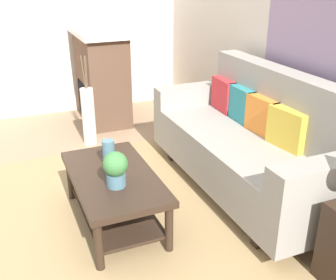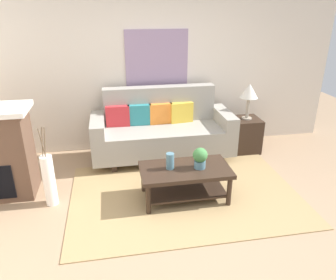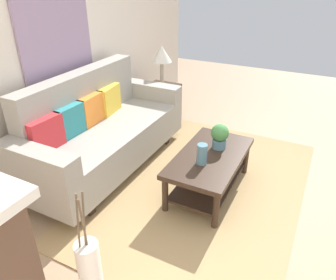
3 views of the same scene
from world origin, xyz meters
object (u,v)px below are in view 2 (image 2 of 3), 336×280
(couch, at_px, (162,131))
(tabletop_vase, at_px, (170,161))
(table_lamp, at_px, (249,92))
(framed_painting, at_px, (157,59))
(floor_vase, at_px, (49,181))
(throw_pillow_crimson, at_px, (118,116))
(throw_pillow_teal, at_px, (139,115))
(throw_pillow_mustard, at_px, (181,112))
(coffee_table, at_px, (185,176))
(throw_pillow_orange, at_px, (161,113))
(potted_plant_tabletop, at_px, (200,157))
(side_table, at_px, (245,135))

(couch, relative_size, tabletop_vase, 10.71)
(table_lamp, bearing_deg, framed_painting, 160.28)
(couch, distance_m, floor_vase, 1.90)
(floor_vase, bearing_deg, couch, 34.94)
(throw_pillow_crimson, distance_m, throw_pillow_teal, 0.33)
(throw_pillow_crimson, bearing_deg, table_lamp, -4.27)
(throw_pillow_mustard, xyz_separation_m, coffee_table, (-0.25, -1.38, -0.37))
(tabletop_vase, bearing_deg, table_lamp, 39.25)
(throw_pillow_teal, height_order, tabletop_vase, throw_pillow_teal)
(throw_pillow_crimson, bearing_deg, floor_vase, -126.18)
(throw_pillow_teal, relative_size, throw_pillow_mustard, 1.00)
(throw_pillow_crimson, bearing_deg, couch, -10.73)
(throw_pillow_orange, distance_m, throw_pillow_mustard, 0.33)
(tabletop_vase, bearing_deg, floor_vase, 173.97)
(coffee_table, bearing_deg, framed_painting, 92.64)
(coffee_table, height_order, potted_plant_tabletop, potted_plant_tabletop)
(throw_pillow_crimson, bearing_deg, tabletop_vase, -67.60)
(couch, height_order, framed_painting, framed_painting)
(throw_pillow_teal, relative_size, table_lamp, 0.63)
(throw_pillow_crimson, relative_size, side_table, 0.64)
(floor_vase, bearing_deg, side_table, 19.86)
(throw_pillow_mustard, bearing_deg, throw_pillow_orange, 180.00)
(couch, distance_m, throw_pillow_orange, 0.28)
(potted_plant_tabletop, bearing_deg, couch, 101.22)
(potted_plant_tabletop, relative_size, table_lamp, 0.46)
(throw_pillow_teal, xyz_separation_m, framed_painting, (0.33, 0.34, 0.79))
(throw_pillow_teal, bearing_deg, framed_painting, 45.67)
(throw_pillow_teal, distance_m, potted_plant_tabletop, 1.53)
(throw_pillow_teal, bearing_deg, throw_pillow_orange, 0.00)
(couch, xyz_separation_m, tabletop_vase, (-0.10, -1.24, 0.10))
(throw_pillow_mustard, height_order, side_table, throw_pillow_mustard)
(throw_pillow_mustard, distance_m, framed_painting, 0.92)
(throw_pillow_teal, distance_m, floor_vase, 1.75)
(coffee_table, bearing_deg, couch, 93.61)
(coffee_table, relative_size, tabletop_vase, 5.47)
(throw_pillow_orange, bearing_deg, side_table, -6.32)
(throw_pillow_mustard, height_order, coffee_table, throw_pillow_mustard)
(throw_pillow_orange, xyz_separation_m, framed_painting, (-0.00, 0.34, 0.79))
(throw_pillow_crimson, bearing_deg, coffee_table, -61.68)
(potted_plant_tabletop, bearing_deg, side_table, 48.23)
(floor_vase, bearing_deg, coffee_table, -6.07)
(couch, bearing_deg, coffee_table, -86.39)
(table_lamp, bearing_deg, throw_pillow_teal, 174.90)
(tabletop_vase, bearing_deg, throw_pillow_teal, 99.52)
(coffee_table, height_order, floor_vase, floor_vase)
(coffee_table, bearing_deg, throw_pillow_mustard, 79.61)
(tabletop_vase, bearing_deg, framed_painting, 86.49)
(throw_pillow_orange, bearing_deg, floor_vase, -142.04)
(table_lamp, relative_size, floor_vase, 0.88)
(throw_pillow_crimson, distance_m, throw_pillow_orange, 0.67)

